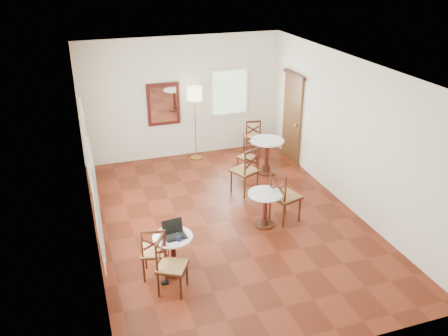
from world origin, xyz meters
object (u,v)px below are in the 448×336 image
cafe_table_near (173,250)px  chair_back_b (248,156)px  chair_near_a (155,251)px  chair_mid_b (284,196)px  cafe_table_mid (265,206)px  laptop (174,232)px  water_glass (177,236)px  navy_mug (179,238)px  cafe_table_back (267,153)px  chair_near_b (171,266)px  chair_mid_a (246,170)px  floor_lamp (195,99)px  power_adapter (165,283)px  chair_back_a (252,136)px  mouse (171,231)px

cafe_table_near → chair_back_b: chair_back_b is taller
chair_near_a → chair_mid_b: 2.83m
cafe_table_mid → laptop: (-1.93, -0.83, 0.30)m
chair_mid_b → cafe_table_mid: bearing=80.8°
chair_near_a → chair_mid_b: size_ratio=0.88×
cafe_table_near → water_glass: (0.05, -0.09, 0.31)m
navy_mug → chair_near_a: bearing=159.5°
cafe_table_back → chair_near_a: chair_near_a is taller
chair_near_b → chair_mid_a: bearing=-9.6°
cafe_table_back → floor_lamp: 2.17m
chair_mid_b → power_adapter: chair_mid_b is taller
cafe_table_near → chair_back_b: (2.51, 3.17, -0.01)m
chair_mid_b → laptop: chair_mid_b is taller
cafe_table_back → floor_lamp: size_ratio=0.45×
cafe_table_near → cafe_table_mid: 2.13m
chair_near_a → chair_back_a: chair_near_a is taller
cafe_table_near → chair_near_b: (-0.15, -0.45, 0.04)m
cafe_table_back → power_adapter: (-3.15, -3.31, -0.49)m
chair_back_b → floor_lamp: size_ratio=0.45×
cafe_table_mid → cafe_table_near: bearing=-156.5°
cafe_table_back → navy_mug: size_ratio=7.53×
chair_near_a → chair_back_a: bearing=-113.8°
chair_back_a → laptop: bearing=66.3°
chair_mid_a → water_glass: (-2.04, -2.32, 0.20)m
navy_mug → mouse: bearing=101.4°
mouse → power_adapter: 0.82m
chair_near_b → navy_mug: 0.45m
mouse → power_adapter: size_ratio=0.90×
chair_back_b → chair_near_a: bearing=-69.9°
power_adapter → chair_near_a: bearing=107.4°
cafe_table_back → chair_back_b: bearing=161.7°
chair_mid_a → navy_mug: 3.13m
cafe_table_near → water_glass: water_glass is taller
chair_back_b → navy_mug: (-2.44, -3.33, 0.31)m
mouse → chair_back_a: bearing=34.0°
cafe_table_back → power_adapter: 4.59m
cafe_table_mid → water_glass: 2.15m
cafe_table_near → chair_mid_a: chair_mid_a is taller
chair_mid_b → navy_mug: size_ratio=9.83×
chair_near_a → laptop: (0.33, 0.04, 0.26)m
cafe_table_mid → chair_mid_a: bearing=84.5°
navy_mug → cafe_table_back: bearing=48.2°
cafe_table_back → power_adapter: size_ratio=7.54×
chair_back_a → cafe_table_back: bearing=95.9°
mouse → cafe_table_back: bearing=25.1°
chair_mid_b → mouse: size_ratio=10.96×
chair_back_b → laptop: size_ratio=2.25×
laptop → power_adapter: laptop is taller
floor_lamp → laptop: bearing=-109.5°
water_glass → power_adapter: bearing=-145.9°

